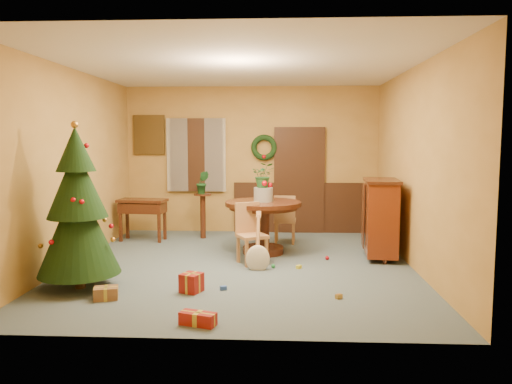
# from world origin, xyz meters

# --- Properties ---
(room_envelope) EXTENTS (5.50, 5.50, 5.50)m
(room_envelope) POSITION_xyz_m (0.21, 2.70, 1.12)
(room_envelope) COLOR #3C4E57
(room_envelope) RESTS_ON ground
(dining_table) EXTENTS (1.24, 1.24, 0.85)m
(dining_table) POSITION_xyz_m (0.31, 0.81, 0.60)
(dining_table) COLOR black
(dining_table) RESTS_ON floor
(urn) EXTENTS (0.31, 0.31, 0.23)m
(urn) POSITION_xyz_m (0.31, 0.81, 0.97)
(urn) COLOR slate
(urn) RESTS_ON dining_table
(centerpiece_plant) EXTENTS (0.36, 0.31, 0.40)m
(centerpiece_plant) POSITION_xyz_m (0.31, 0.81, 1.28)
(centerpiece_plant) COLOR #1E4C23
(centerpiece_plant) RESTS_ON urn
(chair_near) EXTENTS (0.53, 0.53, 0.91)m
(chair_near) POSITION_xyz_m (0.13, 0.17, 0.49)
(chair_near) COLOR #9B663E
(chair_near) RESTS_ON floor
(chair_far) EXTENTS (0.40, 0.40, 0.87)m
(chair_far) POSITION_xyz_m (0.66, 1.59, 0.47)
(chair_far) COLOR #9B663E
(chair_far) RESTS_ON floor
(guitar) EXTENTS (0.43, 0.58, 0.79)m
(guitar) POSITION_xyz_m (0.26, -0.24, 0.40)
(guitar) COLOR beige
(guitar) RESTS_ON floor
(plant_stand) EXTENTS (0.33, 0.33, 0.84)m
(plant_stand) POSITION_xyz_m (-0.88, 2.02, 0.53)
(plant_stand) COLOR black
(plant_stand) RESTS_ON floor
(stand_plant) EXTENTS (0.25, 0.21, 0.43)m
(stand_plant) POSITION_xyz_m (-0.88, 2.02, 1.06)
(stand_plant) COLOR #19471E
(stand_plant) RESTS_ON plant_stand
(christmas_tree) EXTENTS (1.01, 1.01, 2.08)m
(christmas_tree) POSITION_xyz_m (-1.92, -1.22, 0.99)
(christmas_tree) COLOR #382111
(christmas_tree) RESTS_ON floor
(writing_desk) EXTENTS (0.90, 0.51, 0.77)m
(writing_desk) POSITION_xyz_m (-1.95, 1.74, 0.58)
(writing_desk) COLOR black
(writing_desk) RESTS_ON floor
(sideboard) EXTENTS (0.60, 1.01, 1.24)m
(sideboard) POSITION_xyz_m (2.15, 0.58, 0.66)
(sideboard) COLOR #501B09
(sideboard) RESTS_ON floor
(gift_a) EXTENTS (0.31, 0.26, 0.15)m
(gift_a) POSITION_xyz_m (-1.44, -1.65, 0.07)
(gift_a) COLOR brown
(gift_a) RESTS_ON floor
(gift_b) EXTENTS (0.30, 0.30, 0.23)m
(gift_b) POSITION_xyz_m (-0.49, -1.32, 0.11)
(gift_b) COLOR maroon
(gift_b) RESTS_ON floor
(gift_c) EXTENTS (0.34, 0.33, 0.15)m
(gift_c) POSITION_xyz_m (-2.11, -0.75, 0.08)
(gift_c) COLOR brown
(gift_c) RESTS_ON floor
(gift_d) EXTENTS (0.39, 0.25, 0.13)m
(gift_d) POSITION_xyz_m (-0.23, -2.40, 0.06)
(gift_d) COLOR maroon
(gift_d) RESTS_ON floor
(toy_a) EXTENTS (0.09, 0.08, 0.05)m
(toy_a) POSITION_xyz_m (-0.12, -1.22, 0.03)
(toy_a) COLOR #2A4FB6
(toy_a) RESTS_ON floor
(toy_b) EXTENTS (0.06, 0.06, 0.06)m
(toy_b) POSITION_xyz_m (0.48, -0.14, 0.03)
(toy_b) COLOR #248741
(toy_b) RESTS_ON floor
(toy_c) EXTENTS (0.09, 0.09, 0.05)m
(toy_c) POSITION_xyz_m (0.85, -0.14, 0.03)
(toy_c) COLOR yellow
(toy_c) RESTS_ON floor
(toy_d) EXTENTS (0.06, 0.06, 0.06)m
(toy_d) POSITION_xyz_m (1.31, 0.41, 0.03)
(toy_d) COLOR red
(toy_d) RESTS_ON floor
(toy_e) EXTENTS (0.09, 0.09, 0.05)m
(toy_e) POSITION_xyz_m (1.28, -1.49, 0.03)
(toy_e) COLOR #C1842D
(toy_e) RESTS_ON floor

